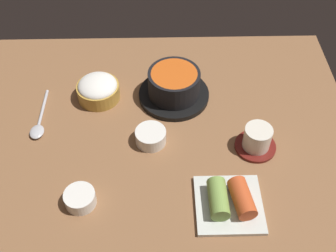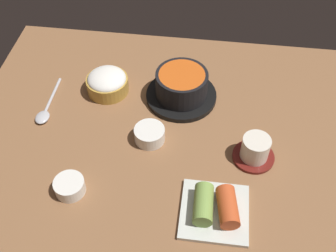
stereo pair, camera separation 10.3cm
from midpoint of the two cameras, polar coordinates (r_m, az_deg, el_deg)
name	(u,v)px [view 2 (the right image)]	position (r cm, az deg, el deg)	size (l,w,h in cm)	color
dining_table	(161,130)	(107.25, 1.82, -0.67)	(100.00, 76.00, 2.00)	brown
stone_pot	(182,87)	(111.43, 4.51, 5.21)	(19.11, 19.11, 8.41)	black
rice_bowl	(107,82)	(114.29, -5.79, 5.85)	(11.43, 11.43, 6.27)	#B78C38
tea_cup_with_saucer	(255,150)	(101.20, 14.70, -3.35)	(10.08, 10.08, 6.60)	maroon
banchan_cup_center	(150,134)	(102.35, 0.31, -1.29)	(7.60, 7.60, 3.66)	white
kimchi_plate	(215,208)	(91.58, 9.73, -11.24)	(14.67, 14.67, 5.21)	silver
side_bowl_near	(70,186)	(95.03, -10.33, -8.29)	(6.91, 6.91, 3.33)	white
spoon	(45,111)	(112.78, -13.98, 1.87)	(3.60, 17.51, 1.35)	#B7B7BC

